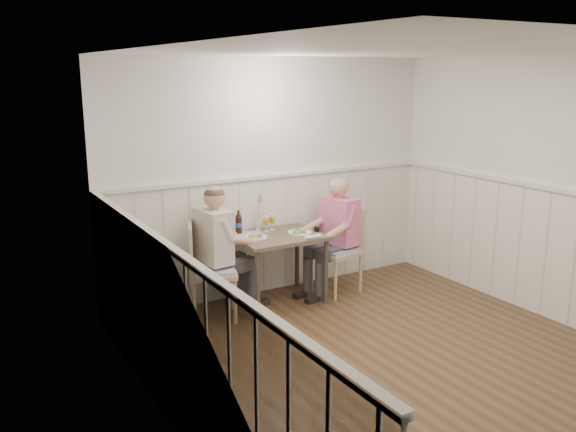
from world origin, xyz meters
The scene contains 16 objects.
ground_plane centered at (0.00, 0.00, 0.00)m, with size 4.50×4.50×0.00m, color #462F1E.
room_shell centered at (0.00, 0.00, 1.52)m, with size 4.04×4.54×2.60m.
wainscot centered at (0.00, 0.69, 0.69)m, with size 4.00×4.49×1.34m.
dining_table centered at (-0.17, 1.84, 0.65)m, with size 0.92×0.70×0.75m.
chair_right centered at (0.60, 1.79, 0.53)m, with size 0.53×0.53×0.97m.
chair_left centered at (-1.01, 1.82, 0.54)m, with size 0.60×0.60×0.99m.
man_in_pink centered at (0.57, 1.82, 0.56)m, with size 0.67×0.48×1.33m.
diner_cream centered at (-0.87, 1.87, 0.57)m, with size 0.67×0.46×1.36m.
plate_man centered at (0.06, 1.79, 0.77)m, with size 0.26×0.26×0.07m.
plate_diner centered at (-0.44, 1.86, 0.77)m, with size 0.25×0.25×0.06m.
beer_glass_a centered at (-0.13, 2.06, 0.87)m, with size 0.07×0.07×0.18m.
beer_glass_b centered at (-0.22, 2.02, 0.87)m, with size 0.07×0.07×0.18m.
beer_bottle centered at (-0.51, 2.11, 0.86)m, with size 0.07×0.07×0.26m.
rolled_napkin centered at (0.07, 1.53, 0.77)m, with size 0.19×0.05×0.04m.
grass_vase centered at (-0.27, 2.11, 0.95)m, with size 0.05×0.05×0.44m.
gingham_mat centered at (-0.42, 2.02, 0.75)m, with size 0.37×0.33×0.01m.
Camera 1 is at (-3.24, -3.61, 2.45)m, focal length 38.00 mm.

